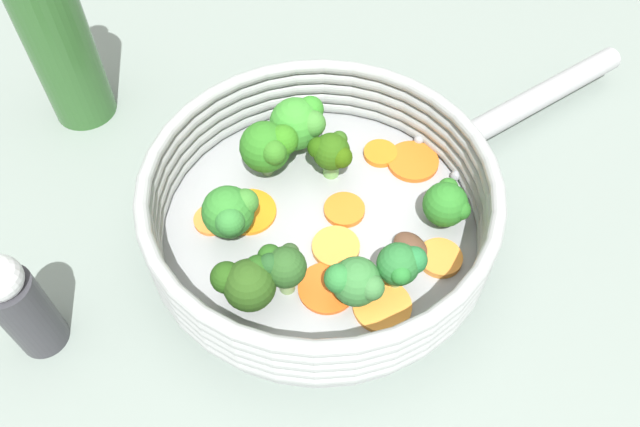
{
  "coord_description": "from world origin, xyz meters",
  "views": [
    {
      "loc": [
        -0.17,
        0.24,
        0.42
      ],
      "look_at": [
        0.0,
        0.0,
        0.03
      ],
      "focal_mm": 35.0,
      "sensor_mm": 36.0,
      "label": 1
    }
  ],
  "objects_px": {
    "carrot_slice_5": "(382,306)",
    "broccoli_floret_6": "(230,212)",
    "broccoli_floret_3": "(401,265)",
    "broccoli_floret_4": "(283,266)",
    "broccoli_floret_0": "(246,280)",
    "broccoli_floret_7": "(271,146)",
    "broccoli_floret_8": "(332,152)",
    "salt_shaker": "(20,305)",
    "carrot_slice_0": "(413,161)",
    "carrot_slice_2": "(336,247)",
    "carrot_slice_1": "(344,210)",
    "carrot_slice_4": "(327,288)",
    "carrot_slice_8": "(213,219)",
    "carrot_slice_7": "(440,258)",
    "skillet": "(320,230)",
    "carrot_slice_3": "(380,153)",
    "carrot_slice_6": "(249,212)",
    "broccoli_floret_1": "(447,204)",
    "broccoli_floret_5": "(355,282)",
    "oil_bottle": "(56,35)",
    "mushroom_piece_0": "(410,247)"
  },
  "relations": [
    {
      "from": "carrot_slice_4",
      "to": "carrot_slice_1",
      "type": "bearing_deg",
      "value": -66.14
    },
    {
      "from": "oil_bottle",
      "to": "carrot_slice_6",
      "type": "bearing_deg",
      "value": 176.37
    },
    {
      "from": "carrot_slice_6",
      "to": "broccoli_floret_5",
      "type": "bearing_deg",
      "value": 171.97
    },
    {
      "from": "carrot_slice_0",
      "to": "broccoli_floret_8",
      "type": "height_order",
      "value": "broccoli_floret_8"
    },
    {
      "from": "carrot_slice_1",
      "to": "broccoli_floret_8",
      "type": "height_order",
      "value": "broccoli_floret_8"
    },
    {
      "from": "carrot_slice_5",
      "to": "carrot_slice_8",
      "type": "bearing_deg",
      "value": 4.72
    },
    {
      "from": "broccoli_floret_1",
      "to": "oil_bottle",
      "type": "bearing_deg",
      "value": 11.53
    },
    {
      "from": "carrot_slice_0",
      "to": "salt_shaker",
      "type": "bearing_deg",
      "value": 64.3
    },
    {
      "from": "carrot_slice_3",
      "to": "broccoli_floret_1",
      "type": "distance_m",
      "value": 0.09
    },
    {
      "from": "broccoli_floret_0",
      "to": "broccoli_floret_5",
      "type": "height_order",
      "value": "broccoli_floret_0"
    },
    {
      "from": "carrot_slice_4",
      "to": "broccoli_floret_1",
      "type": "bearing_deg",
      "value": -110.81
    },
    {
      "from": "broccoli_floret_6",
      "to": "salt_shaker",
      "type": "height_order",
      "value": "salt_shaker"
    },
    {
      "from": "skillet",
      "to": "broccoli_floret_3",
      "type": "xyz_separation_m",
      "value": [
        -0.08,
        0.01,
        0.04
      ]
    },
    {
      "from": "broccoli_floret_0",
      "to": "broccoli_floret_7",
      "type": "bearing_deg",
      "value": -60.49
    },
    {
      "from": "carrot_slice_0",
      "to": "carrot_slice_2",
      "type": "height_order",
      "value": "same"
    },
    {
      "from": "carrot_slice_4",
      "to": "carrot_slice_7",
      "type": "relative_size",
      "value": 1.29
    },
    {
      "from": "carrot_slice_3",
      "to": "mushroom_piece_0",
      "type": "bearing_deg",
      "value": 135.01
    },
    {
      "from": "carrot_slice_8",
      "to": "broccoli_floret_5",
      "type": "relative_size",
      "value": 0.72
    },
    {
      "from": "carrot_slice_7",
      "to": "carrot_slice_6",
      "type": "bearing_deg",
      "value": 18.55
    },
    {
      "from": "carrot_slice_2",
      "to": "broccoli_floret_1",
      "type": "bearing_deg",
      "value": -127.21
    },
    {
      "from": "carrot_slice_0",
      "to": "oil_bottle",
      "type": "xyz_separation_m",
      "value": [
        0.3,
        0.11,
        0.07
      ]
    },
    {
      "from": "broccoli_floret_0",
      "to": "broccoli_floret_1",
      "type": "xyz_separation_m",
      "value": [
        -0.08,
        -0.14,
        -0.0
      ]
    },
    {
      "from": "carrot_slice_0",
      "to": "carrot_slice_8",
      "type": "height_order",
      "value": "same"
    },
    {
      "from": "carrot_slice_2",
      "to": "broccoli_floret_1",
      "type": "height_order",
      "value": "broccoli_floret_1"
    },
    {
      "from": "carrot_slice_6",
      "to": "broccoli_floret_3",
      "type": "relative_size",
      "value": 1.0
    },
    {
      "from": "broccoli_floret_5",
      "to": "carrot_slice_4",
      "type": "bearing_deg",
      "value": 14.65
    },
    {
      "from": "carrot_slice_1",
      "to": "broccoli_floret_8",
      "type": "xyz_separation_m",
      "value": [
        0.03,
        -0.03,
        0.02
      ]
    },
    {
      "from": "broccoli_floret_5",
      "to": "salt_shaker",
      "type": "xyz_separation_m",
      "value": [
        0.17,
        0.15,
        0.01
      ]
    },
    {
      "from": "carrot_slice_6",
      "to": "broccoli_floret_0",
      "type": "relative_size",
      "value": 1.02
    },
    {
      "from": "broccoli_floret_8",
      "to": "oil_bottle",
      "type": "relative_size",
      "value": 0.21
    },
    {
      "from": "carrot_slice_0",
      "to": "carrot_slice_3",
      "type": "height_order",
      "value": "same"
    },
    {
      "from": "carrot_slice_3",
      "to": "carrot_slice_6",
      "type": "bearing_deg",
      "value": 64.8
    },
    {
      "from": "broccoli_floret_3",
      "to": "carrot_slice_7",
      "type": "bearing_deg",
      "value": -111.57
    },
    {
      "from": "salt_shaker",
      "to": "carrot_slice_4",
      "type": "bearing_deg",
      "value": -135.89
    },
    {
      "from": "broccoli_floret_6",
      "to": "broccoli_floret_1",
      "type": "bearing_deg",
      "value": -140.11
    },
    {
      "from": "broccoli_floret_3",
      "to": "broccoli_floret_4",
      "type": "distance_m",
      "value": 0.08
    },
    {
      "from": "carrot_slice_8",
      "to": "broccoli_floret_0",
      "type": "height_order",
      "value": "broccoli_floret_0"
    },
    {
      "from": "carrot_slice_0",
      "to": "carrot_slice_7",
      "type": "xyz_separation_m",
      "value": [
        -0.07,
        0.07,
        0.0
      ]
    },
    {
      "from": "carrot_slice_5",
      "to": "broccoli_floret_6",
      "type": "height_order",
      "value": "broccoli_floret_6"
    },
    {
      "from": "carrot_slice_4",
      "to": "broccoli_floret_1",
      "type": "height_order",
      "value": "broccoli_floret_1"
    },
    {
      "from": "skillet",
      "to": "broccoli_floret_0",
      "type": "bearing_deg",
      "value": 87.1
    },
    {
      "from": "carrot_slice_4",
      "to": "carrot_slice_5",
      "type": "height_order",
      "value": "same"
    },
    {
      "from": "carrot_slice_3",
      "to": "carrot_slice_6",
      "type": "xyz_separation_m",
      "value": [
        0.05,
        0.12,
        -0.0
      ]
    },
    {
      "from": "broccoli_floret_8",
      "to": "skillet",
      "type": "bearing_deg",
      "value": 115.22
    },
    {
      "from": "carrot_slice_4",
      "to": "broccoli_floret_0",
      "type": "xyz_separation_m",
      "value": [
        0.04,
        0.04,
        0.02
      ]
    },
    {
      "from": "broccoli_floret_8",
      "to": "salt_shaker",
      "type": "xyz_separation_m",
      "value": [
        0.09,
        0.24,
        0.01
      ]
    },
    {
      "from": "carrot_slice_7",
      "to": "carrot_slice_3",
      "type": "bearing_deg",
      "value": -34.46
    },
    {
      "from": "carrot_slice_0",
      "to": "mushroom_piece_0",
      "type": "bearing_deg",
      "value": 118.71
    },
    {
      "from": "mushroom_piece_0",
      "to": "salt_shaker",
      "type": "bearing_deg",
      "value": 48.91
    },
    {
      "from": "carrot_slice_3",
      "to": "carrot_slice_7",
      "type": "distance_m",
      "value": 0.12
    }
  ]
}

